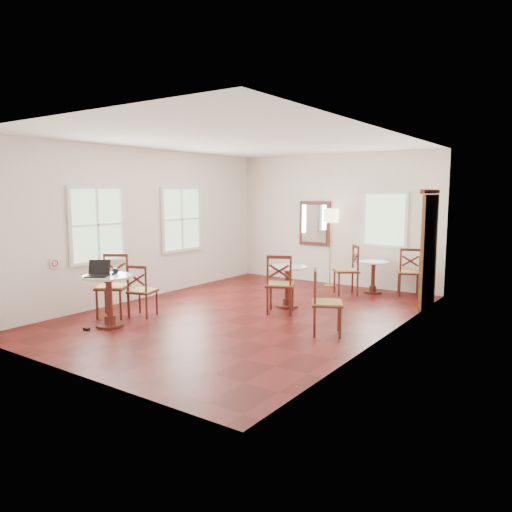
{
  "coord_description": "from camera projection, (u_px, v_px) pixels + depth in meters",
  "views": [
    {
      "loc": [
        4.96,
        -6.83,
        2.14
      ],
      "look_at": [
        0.0,
        0.3,
        1.0
      ],
      "focal_mm": 34.22,
      "sensor_mm": 36.0,
      "label": 1
    }
  ],
  "objects": [
    {
      "name": "ground",
      "position": [
        246.0,
        314.0,
        8.64
      ],
      "size": [
        7.0,
        7.0,
        0.0
      ],
      "primitive_type": "plane",
      "color": "#56110E",
      "rests_on": "ground"
    },
    {
      "name": "room_shell",
      "position": [
        252.0,
        206.0,
        8.65
      ],
      "size": [
        5.02,
        7.02,
        3.01
      ],
      "color": "white",
      "rests_on": "ground"
    },
    {
      "name": "cafe_table_near",
      "position": [
        109.0,
        295.0,
        7.76
      ],
      "size": [
        0.79,
        0.79,
        0.83
      ],
      "color": "#4B1C12",
      "rests_on": "ground"
    },
    {
      "name": "cafe_table_mid",
      "position": [
        287.0,
        282.0,
        9.09
      ],
      "size": [
        0.73,
        0.73,
        0.77
      ],
      "color": "#4B1C12",
      "rests_on": "ground"
    },
    {
      "name": "cafe_table_back",
      "position": [
        373.0,
        273.0,
        10.37
      ],
      "size": [
        0.64,
        0.64,
        0.68
      ],
      "color": "#4B1C12",
      "rests_on": "ground"
    },
    {
      "name": "chair_near_a",
      "position": [
        142.0,
        291.0,
        8.39
      ],
      "size": [
        0.52,
        0.52,
        0.91
      ],
      "rotation": [
        0.0,
        0.0,
        3.43
      ],
      "color": "#4B1C12",
      "rests_on": "ground"
    },
    {
      "name": "chair_near_b",
      "position": [
        113.0,
        286.0,
        8.41
      ],
      "size": [
        0.68,
        0.68,
        1.07
      ],
      "rotation": [
        0.0,
        0.0,
        0.55
      ],
      "color": "#4B1C12",
      "rests_on": "ground"
    },
    {
      "name": "chair_mid_a",
      "position": [
        280.0,
        284.0,
        8.6
      ],
      "size": [
        0.65,
        0.65,
        1.06
      ],
      "rotation": [
        0.0,
        0.0,
        3.58
      ],
      "color": "#4B1C12",
      "rests_on": "ground"
    },
    {
      "name": "chair_mid_b",
      "position": [
        325.0,
        302.0,
        7.33
      ],
      "size": [
        0.62,
        0.62,
        0.99
      ],
      "rotation": [
        0.0,
        0.0,
        2.07
      ],
      "color": "#4B1C12",
      "rests_on": "ground"
    },
    {
      "name": "chair_back_a",
      "position": [
        409.0,
        272.0,
        10.08
      ],
      "size": [
        0.6,
        0.6,
        1.01
      ],
      "rotation": [
        0.0,
        0.0,
        3.52
      ],
      "color": "#4B1C12",
      "rests_on": "ground"
    },
    {
      "name": "chair_back_b",
      "position": [
        347.0,
        270.0,
        10.21
      ],
      "size": [
        0.67,
        0.67,
        1.04
      ],
      "rotation": [
        0.0,
        0.0,
        -0.89
      ],
      "color": "#4B1C12",
      "rests_on": "ground"
    },
    {
      "name": "floor_lamp",
      "position": [
        331.0,
        221.0,
        10.97
      ],
      "size": [
        0.34,
        0.34,
        1.77
      ],
      "color": "#BF8C3F",
      "rests_on": "ground"
    },
    {
      "name": "laptop",
      "position": [
        98.0,
        272.0,
        7.66
      ],
      "size": [
        0.44,
        0.43,
        0.25
      ],
      "rotation": [
        0.0,
        0.0,
        0.57
      ],
      "color": "black",
      "rests_on": "cafe_table_near"
    },
    {
      "name": "mouse",
      "position": [
        113.0,
        274.0,
        7.78
      ],
      "size": [
        0.1,
        0.08,
        0.03
      ],
      "primitive_type": "ellipsoid",
      "rotation": [
        0.0,
        0.0,
        -0.28
      ],
      "color": "black",
      "rests_on": "cafe_table_near"
    },
    {
      "name": "navy_mug",
      "position": [
        115.0,
        271.0,
        7.9
      ],
      "size": [
        0.11,
        0.08,
        0.09
      ],
      "color": "black",
      "rests_on": "cafe_table_near"
    },
    {
      "name": "water_glass",
      "position": [
        109.0,
        271.0,
        7.83
      ],
      "size": [
        0.06,
        0.06,
        0.1
      ],
      "primitive_type": "cylinder",
      "color": "white",
      "rests_on": "cafe_table_near"
    },
    {
      "name": "power_adapter",
      "position": [
        87.0,
        329.0,
        7.6
      ],
      "size": [
        0.1,
        0.06,
        0.04
      ],
      "primitive_type": "cube",
      "color": "black",
      "rests_on": "ground"
    }
  ]
}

